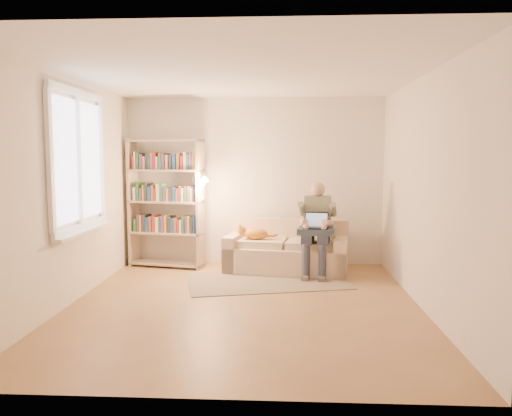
# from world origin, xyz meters

# --- Properties ---
(floor) EXTENTS (4.50, 4.50, 0.00)m
(floor) POSITION_xyz_m (0.00, 0.00, 0.00)
(floor) COLOR olive
(floor) RESTS_ON ground
(ceiling) EXTENTS (4.00, 4.50, 0.02)m
(ceiling) POSITION_xyz_m (0.00, 0.00, 2.60)
(ceiling) COLOR white
(ceiling) RESTS_ON wall_back
(wall_left) EXTENTS (0.02, 4.50, 2.60)m
(wall_left) POSITION_xyz_m (-2.00, 0.00, 1.30)
(wall_left) COLOR silver
(wall_left) RESTS_ON floor
(wall_right) EXTENTS (0.02, 4.50, 2.60)m
(wall_right) POSITION_xyz_m (2.00, 0.00, 1.30)
(wall_right) COLOR silver
(wall_right) RESTS_ON floor
(wall_back) EXTENTS (4.00, 0.02, 2.60)m
(wall_back) POSITION_xyz_m (0.00, 2.25, 1.30)
(wall_back) COLOR silver
(wall_back) RESTS_ON floor
(wall_front) EXTENTS (4.00, 0.02, 2.60)m
(wall_front) POSITION_xyz_m (0.00, -2.25, 1.30)
(wall_front) COLOR silver
(wall_front) RESTS_ON floor
(window) EXTENTS (0.12, 1.52, 1.69)m
(window) POSITION_xyz_m (-1.95, 0.20, 1.38)
(window) COLOR white
(window) RESTS_ON wall_left
(sofa) EXTENTS (1.87, 1.07, 0.75)m
(sofa) POSITION_xyz_m (0.51, 1.72, 0.27)
(sofa) COLOR beige
(sofa) RESTS_ON floor
(person) EXTENTS (0.46, 0.65, 1.33)m
(person) POSITION_xyz_m (0.93, 1.51, 0.74)
(person) COLOR gray
(person) RESTS_ON sofa
(cat) EXTENTS (0.57, 0.25, 0.20)m
(cat) POSITION_xyz_m (0.07, 1.68, 0.57)
(cat) COLOR gold
(cat) RESTS_ON sofa
(blanket) EXTENTS (0.55, 0.47, 0.08)m
(blanket) POSITION_xyz_m (0.88, 1.39, 0.66)
(blanket) COLOR #253342
(blanket) RESTS_ON person
(laptop) EXTENTS (0.37, 0.32, 0.29)m
(laptop) POSITION_xyz_m (0.88, 1.40, 0.75)
(laptop) COLOR black
(laptop) RESTS_ON blanket
(bookshelf) EXTENTS (1.29, 0.61, 1.96)m
(bookshelf) POSITION_xyz_m (-1.33, 1.90, 1.08)
(bookshelf) COLOR #BCA98E
(bookshelf) RESTS_ON floor
(rug) EXTENTS (2.35, 1.70, 0.01)m
(rug) POSITION_xyz_m (0.23, 1.09, 0.01)
(rug) COLOR #7C705A
(rug) RESTS_ON floor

